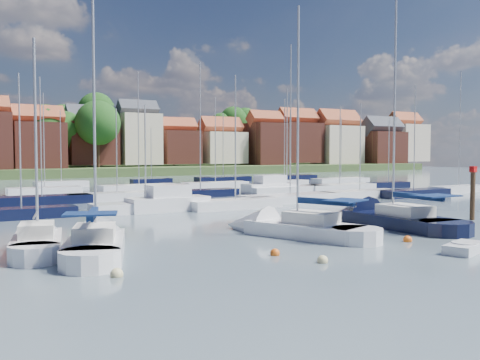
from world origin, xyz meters
TOP-DOWN VIEW (x-y plane):
  - ground at (0.00, 40.00)m, footprint 260.00×260.00m
  - sailboat_left at (-15.96, 4.28)m, footprint 5.97×10.46m
  - sailboat_centre at (-4.41, 3.79)m, footprint 6.48×11.29m
  - sailboat_navy at (4.16, 4.24)m, footprint 3.80×12.48m
  - sailboat_far at (-18.44, 6.33)m, footprint 4.21×9.03m
  - tender at (-0.12, -5.56)m, footprint 3.11×2.14m
  - timber_piling at (11.77, 2.54)m, footprint 0.40×0.40m
  - buoy_a at (-16.84, -1.63)m, footprint 0.53×0.53m
  - buoy_b at (-7.87, -3.79)m, footprint 0.50×0.50m
  - buoy_c at (-8.74, -1.22)m, footprint 0.48×0.48m
  - buoy_d at (-0.00, -1.78)m, footprint 0.50×0.50m
  - buoy_e at (4.55, 5.99)m, footprint 0.48×0.48m
  - buoy_g at (7.27, 2.73)m, footprint 0.49×0.49m
  - buoy_h at (-2.93, 2.09)m, footprint 0.42×0.42m
  - marina_field at (1.91, 35.15)m, footprint 79.62×41.41m
  - far_shore_town at (2.23, 132.67)m, footprint 212.46×90.00m

SIDE VIEW (x-z plane):
  - ground at x=0.00m, z-range 0.00..0.00m
  - buoy_a at x=-16.84m, z-range -0.27..0.27m
  - buoy_b at x=-7.87m, z-range -0.25..0.25m
  - buoy_c at x=-8.74m, z-range -0.24..0.24m
  - buoy_d at x=0.00m, z-range -0.25..0.25m
  - buoy_e at x=4.55m, z-range -0.24..0.24m
  - buoy_g at x=7.27m, z-range -0.24..0.24m
  - buoy_h at x=-2.93m, z-range -0.21..0.21m
  - tender at x=-0.12m, z-range -0.07..0.54m
  - sailboat_far at x=-18.44m, z-range -5.51..6.20m
  - sailboat_navy at x=4.16m, z-range -8.18..8.89m
  - sailboat_centre at x=-4.41m, z-range -7.10..7.82m
  - sailboat_left at x=-15.96m, z-range -6.58..7.30m
  - marina_field at x=1.91m, z-range -7.53..8.40m
  - timber_piling at x=11.77m, z-range -2.13..4.14m
  - far_shore_town at x=2.23m, z-range -6.53..15.74m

